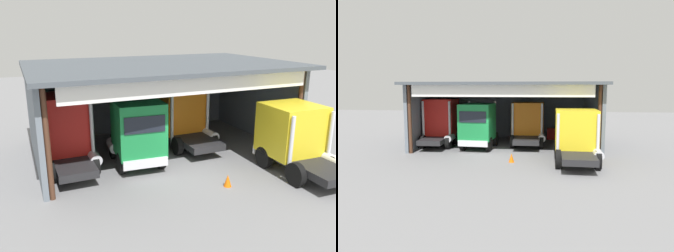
{
  "view_description": "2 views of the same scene",
  "coord_description": "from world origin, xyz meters",
  "views": [
    {
      "loc": [
        -7.49,
        -14.05,
        7.03
      ],
      "look_at": [
        0.0,
        2.99,
        1.7
      ],
      "focal_mm": 37.73,
      "sensor_mm": 36.0,
      "label": 1
    },
    {
      "loc": [
        2.56,
        -20.65,
        4.67
      ],
      "look_at": [
        0.0,
        2.99,
        1.7
      ],
      "focal_mm": 32.97,
      "sensor_mm": 36.0,
      "label": 2
    }
  ],
  "objects": [
    {
      "name": "oil_drum",
      "position": [
        3.69,
        7.4,
        0.45
      ],
      "size": [
        0.58,
        0.58,
        0.89
      ],
      "primitive_type": "cylinder",
      "color": "#B21E19",
      "rests_on": "ground"
    },
    {
      "name": "truck_yellow_center_right_bay",
      "position": [
        4.88,
        -1.42,
        1.76
      ],
      "size": [
        2.75,
        4.97,
        3.3
      ],
      "rotation": [
        0.0,
        0.0,
        -0.04
      ],
      "color": "yellow",
      "rests_on": "ground"
    },
    {
      "name": "truck_green_left_bay",
      "position": [
        -2.06,
        2.24,
        1.84
      ],
      "size": [
        2.58,
        4.75,
        3.6
      ],
      "rotation": [
        0.0,
        0.0,
        3.07
      ],
      "color": "#197F3D",
      "rests_on": "ground"
    },
    {
      "name": "tool_cart",
      "position": [
        3.73,
        7.32,
        0.5
      ],
      "size": [
        0.9,
        0.6,
        1.0
      ],
      "primitive_type": "cube",
      "color": "red",
      "rests_on": "ground"
    },
    {
      "name": "workshop_shed",
      "position": [
        0.0,
        5.02,
        3.51
      ],
      "size": [
        14.17,
        9.49,
        5.05
      ],
      "color": "slate",
      "rests_on": "ground"
    },
    {
      "name": "truck_red_right_bay",
      "position": [
        -5.33,
        3.43,
        1.96
      ],
      "size": [
        2.52,
        4.65,
        3.74
      ],
      "rotation": [
        0.0,
        0.0,
        0.01
      ],
      "color": "red",
      "rests_on": "ground"
    },
    {
      "name": "traffic_cone",
      "position": [
        0.86,
        -1.76,
        0.28
      ],
      "size": [
        0.36,
        0.36,
        0.56
      ],
      "primitive_type": "cone",
      "color": "orange",
      "rests_on": "ground"
    },
    {
      "name": "truck_orange_center_bay",
      "position": [
        1.64,
        4.43,
        1.8
      ],
      "size": [
        2.72,
        4.86,
        3.46
      ],
      "rotation": [
        0.0,
        0.0,
        0.0
      ],
      "color": "orange",
      "rests_on": "ground"
    },
    {
      "name": "ground_plane",
      "position": [
        0.0,
        0.0,
        0.0
      ],
      "size": [
        80.0,
        80.0,
        0.0
      ],
      "primitive_type": "plane",
      "color": "slate",
      "rests_on": "ground"
    }
  ]
}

